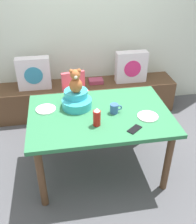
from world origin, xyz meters
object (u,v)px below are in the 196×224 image
at_px(book_stack, 96,81).
at_px(dinner_plate_far, 148,116).
at_px(pillow_floral_right, 131,67).
at_px(pillow_floral_left, 34,73).
at_px(infant_seat_teal, 77,100).
at_px(cell_phone, 135,129).
at_px(coffee_mug, 114,109).
at_px(dining_table, 100,121).
at_px(ketchup_bottle, 97,117).
at_px(dinner_plate_near, 46,109).
at_px(teddy_bear, 76,82).
at_px(highchair, 77,95).

distance_m(book_stack, dinner_plate_far, 1.42).
bearing_deg(pillow_floral_right, pillow_floral_left, 180.00).
xyz_separation_m(book_stack, dinner_plate_far, (0.29, -1.37, 0.26)).
xyz_separation_m(pillow_floral_right, dinner_plate_far, (-0.22, -1.35, 0.07)).
xyz_separation_m(infant_seat_teal, cell_phone, (0.47, -0.49, -0.07)).
xyz_separation_m(pillow_floral_right, coffee_mug, (-0.52, -1.22, 0.11)).
bearing_deg(pillow_floral_right, dinner_plate_far, -99.17).
relative_size(dining_table, coffee_mug, 11.60).
distance_m(dinner_plate_far, cell_phone, 0.25).
xyz_separation_m(pillow_floral_right, book_stack, (-0.50, 0.02, -0.19)).
relative_size(ketchup_bottle, dinner_plate_far, 0.92).
relative_size(coffee_mug, cell_phone, 0.83).
bearing_deg(dinner_plate_far, pillow_floral_left, 130.10).
xyz_separation_m(book_stack, dinner_plate_near, (-0.68, -1.07, 0.26)).
distance_m(book_stack, teddy_bear, 1.24).
xyz_separation_m(coffee_mug, dinner_plate_near, (-0.67, 0.17, -0.04)).
bearing_deg(pillow_floral_right, dinner_plate_near, -138.42).
relative_size(pillow_floral_left, coffee_mug, 3.67).
height_order(highchair, ketchup_bottle, ketchup_bottle).
relative_size(pillow_floral_left, cell_phone, 3.06).
bearing_deg(teddy_bear, highchair, 85.60).
bearing_deg(pillow_floral_left, dinner_plate_far, -49.90).
bearing_deg(dining_table, pillow_floral_right, 61.20).
relative_size(ketchup_bottle, cell_phone, 1.28).
height_order(teddy_bear, coffee_mug, teddy_bear).
xyz_separation_m(pillow_floral_left, infant_seat_teal, (0.48, -1.03, 0.13)).
distance_m(infant_seat_teal, teddy_bear, 0.21).
bearing_deg(pillow_floral_right, cell_phone, -104.71).
bearing_deg(coffee_mug, ketchup_bottle, -138.88).
height_order(pillow_floral_left, cell_phone, pillow_floral_left).
height_order(pillow_floral_left, pillow_floral_right, same).
height_order(highchair, teddy_bear, teddy_bear).
bearing_deg(dining_table, coffee_mug, -5.87).
relative_size(dinner_plate_far, cell_phone, 1.39).
bearing_deg(highchair, teddy_bear, -94.40).
bearing_deg(teddy_bear, ketchup_bottle, -67.80).
xyz_separation_m(teddy_bear, coffee_mug, (0.35, -0.19, -0.23)).
relative_size(ketchup_bottle, dinner_plate_near, 0.92).
bearing_deg(book_stack, infant_seat_teal, -109.24).
height_order(pillow_floral_left, teddy_bear, teddy_bear).
height_order(coffee_mug, dinner_plate_far, coffee_mug).
bearing_deg(cell_phone, highchair, -17.81).
bearing_deg(cell_phone, coffee_mug, -17.30).
xyz_separation_m(pillow_floral_right, ketchup_bottle, (-0.72, -1.40, 0.15)).
bearing_deg(dinner_plate_far, teddy_bear, 154.45).
height_order(pillow_floral_left, ketchup_bottle, ketchup_bottle).
xyz_separation_m(pillow_floral_left, book_stack, (0.85, 0.02, -0.19)).
height_order(highchair, infant_seat_teal, infant_seat_teal).
bearing_deg(highchair, dining_table, -78.50).
height_order(ketchup_bottle, coffee_mug, ketchup_bottle).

